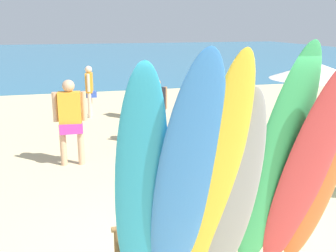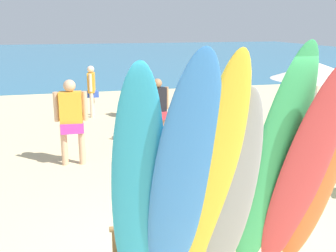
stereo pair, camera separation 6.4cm
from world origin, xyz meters
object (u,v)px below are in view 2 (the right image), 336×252
at_px(surfboard_red_5, 300,180).
at_px(beachgoer_photographing, 92,88).
at_px(surfboard_grey_3, 231,195).
at_px(beach_umbrella, 318,71).
at_px(surfboard_teal_0, 138,196).
at_px(beachgoer_midbeach, 142,88).
at_px(beachgoer_by_water, 158,107).
at_px(surfboard_yellow_2, 211,185).
at_px(surfboard_blue_1, 181,189).
at_px(surfboard_orange_6, 313,193).
at_px(beachgoer_strolling, 71,117).
at_px(surfboard_rack, 209,225).
at_px(surfboard_green_4, 271,174).

relative_size(surfboard_red_5, beachgoer_photographing, 1.73).
xyz_separation_m(surfboard_grey_3, beach_umbrella, (3.07, 3.20, 0.75)).
relative_size(surfboard_teal_0, beachgoer_midbeach, 1.68).
bearing_deg(beachgoer_by_water, surfboard_yellow_2, 63.88).
distance_m(surfboard_blue_1, surfboard_orange_6, 1.55).
bearing_deg(surfboard_red_5, surfboard_orange_6, 26.92).
relative_size(surfboard_red_5, beach_umbrella, 1.30).
bearing_deg(beachgoer_by_water, surfboard_grey_3, 66.27).
height_order(surfboard_teal_0, surfboard_yellow_2, surfboard_yellow_2).
bearing_deg(surfboard_teal_0, beachgoer_strolling, 101.62).
bearing_deg(beachgoer_photographing, surfboard_red_5, 18.63).
height_order(surfboard_rack, surfboard_teal_0, surfboard_teal_0).
distance_m(surfboard_yellow_2, beachgoer_by_water, 5.63).
bearing_deg(surfboard_green_4, surfboard_yellow_2, -178.23).
xyz_separation_m(surfboard_blue_1, surfboard_grey_3, (0.54, 0.11, -0.17)).
height_order(surfboard_teal_0, beachgoer_photographing, surfboard_teal_0).
bearing_deg(surfboard_blue_1, surfboard_green_4, 2.62).
height_order(surfboard_yellow_2, beachgoer_by_water, surfboard_yellow_2).
relative_size(surfboard_green_4, beachgoer_by_water, 1.80).
relative_size(beachgoer_midbeach, beach_umbrella, 0.77).
bearing_deg(surfboard_red_5, beach_umbrella, 53.45).
height_order(surfboard_rack, surfboard_yellow_2, surfboard_yellow_2).
distance_m(surfboard_blue_1, beachgoer_by_water, 5.72).
distance_m(surfboard_orange_6, beachgoer_midbeach, 8.01).
xyz_separation_m(surfboard_teal_0, surfboard_green_4, (1.34, 0.04, 0.07)).
xyz_separation_m(beachgoer_strolling, beachgoer_by_water, (1.95, 0.95, -0.10)).
height_order(surfboard_green_4, surfboard_orange_6, surfboard_green_4).
xyz_separation_m(beachgoer_photographing, beach_umbrella, (3.81, -5.58, 1.01)).
distance_m(surfboard_blue_1, surfboard_grey_3, 0.58).
height_order(surfboard_blue_1, beachgoer_by_water, surfboard_blue_1).
bearing_deg(surfboard_teal_0, surfboard_yellow_2, 3.83).
relative_size(surfboard_yellow_2, beachgoer_midbeach, 1.76).
bearing_deg(surfboard_rack, surfboard_grey_3, -93.82).
distance_m(surfboard_orange_6, beach_umbrella, 3.86).
distance_m(beachgoer_strolling, beachgoer_photographing, 4.30).
bearing_deg(surfboard_grey_3, beachgoer_strolling, 113.11).
height_order(surfboard_teal_0, beach_umbrella, surfboard_teal_0).
bearing_deg(surfboard_rack, surfboard_yellow_2, -110.58).
bearing_deg(surfboard_blue_1, beachgoer_by_water, 75.65).
bearing_deg(surfboard_rack, beachgoer_strolling, 110.91).
bearing_deg(beachgoer_strolling, surfboard_blue_1, -73.84).
bearing_deg(beach_umbrella, beachgoer_photographing, 124.31).
height_order(surfboard_green_4, surfboard_red_5, surfboard_green_4).
relative_size(surfboard_yellow_2, beach_umbrella, 1.35).
distance_m(surfboard_red_5, beachgoer_strolling, 5.06).
relative_size(surfboard_teal_0, surfboard_blue_1, 0.95).
xyz_separation_m(surfboard_green_4, beach_umbrella, (2.66, 3.21, 0.57)).
distance_m(surfboard_rack, beachgoer_by_water, 4.84).
bearing_deg(beachgoer_strolling, beachgoer_by_water, 31.42).
bearing_deg(surfboard_teal_0, beachgoer_midbeach, 84.43).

